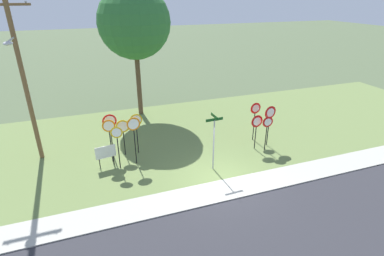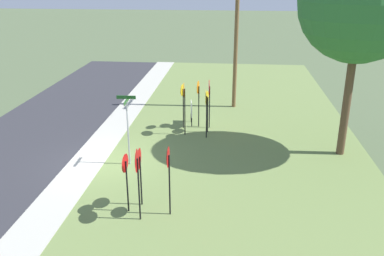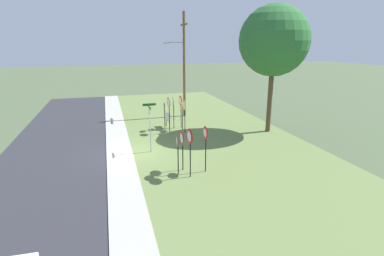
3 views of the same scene
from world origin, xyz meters
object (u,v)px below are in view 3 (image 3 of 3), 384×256
object	(u,v)px
stop_sign_near_left	(169,107)
stop_sign_far_center	(182,110)
stop_sign_far_left	(173,106)
utility_pole	(183,62)
yield_sign_near_left	(190,141)
yield_sign_far_right	(177,145)
street_name_post	(150,124)
yield_sign_far_left	(205,138)
stop_sign_far_right	(184,110)
oak_tree_left	(274,41)
yield_sign_near_right	(182,141)
stop_sign_center_tall	(181,104)
notice_board	(168,117)
stop_sign_near_right	(164,108)

from	to	relation	value
stop_sign_near_left	stop_sign_far_center	xyz separation A→B (m)	(-0.46, 1.14, -0.40)
stop_sign_far_left	utility_pole	bearing A→B (deg)	159.41
yield_sign_near_left	yield_sign_far_right	xyz separation A→B (m)	(-0.48, -0.53, -0.34)
stop_sign_far_center	yield_sign_far_right	xyz separation A→B (m)	(8.06, -2.27, 0.00)
street_name_post	yield_sign_far_right	bearing A→B (deg)	10.68
stop_sign_far_center	yield_sign_far_left	xyz separation A→B (m)	(8.12, -0.77, 0.28)
stop_sign_far_right	yield_sign_far_right	distance (m)	7.64
stop_sign_far_center	stop_sign_far_right	distance (m)	0.80
stop_sign_far_center	oak_tree_left	world-z (taller)	oak_tree_left
yield_sign_near_right	yield_sign_far_right	size ratio (longest dim) A/B	1.01
stop_sign_near_left	yield_sign_near_right	world-z (taller)	stop_sign_near_left
stop_sign_far_right	yield_sign_near_left	world-z (taller)	yield_sign_near_left
stop_sign_far_center	utility_pole	size ratio (longest dim) A/B	0.24
stop_sign_far_center	stop_sign_center_tall	bearing A→B (deg)	-176.70
notice_board	yield_sign_far_left	bearing A→B (deg)	-7.29
yield_sign_far_right	notice_board	world-z (taller)	yield_sign_far_right
stop_sign_far_left	street_name_post	size ratio (longest dim) A/B	0.82
stop_sign_far_right	oak_tree_left	distance (m)	8.26
stop_sign_near_left	stop_sign_near_right	bearing A→B (deg)	-175.52
stop_sign_near_right	yield_sign_near_right	size ratio (longest dim) A/B	1.11
stop_sign_far_right	yield_sign_far_left	size ratio (longest dim) A/B	0.98
yield_sign_near_right	notice_board	world-z (taller)	yield_sign_near_right
stop_sign_far_center	yield_sign_far_right	bearing A→B (deg)	-8.17
street_name_post	oak_tree_left	bearing A→B (deg)	100.49
stop_sign_far_right	yield_sign_near_left	xyz separation A→B (m)	(7.77, -1.74, 0.15)
stop_sign_center_tall	yield_sign_near_left	size ratio (longest dim) A/B	1.02
stop_sign_far_left	yield_sign_near_right	distance (m)	8.48
stop_sign_near_right	stop_sign_far_left	size ratio (longest dim) A/B	0.95
stop_sign_center_tall	yield_sign_near_left	distance (m)	9.40
stop_sign_far_center	oak_tree_left	bearing A→B (deg)	79.05
notice_board	oak_tree_left	size ratio (longest dim) A/B	0.13
yield_sign_far_right	utility_pole	world-z (taller)	utility_pole
stop_sign_far_left	oak_tree_left	size ratio (longest dim) A/B	0.27
stop_sign_far_center	utility_pole	bearing A→B (deg)	172.23
utility_pole	street_name_post	bearing A→B (deg)	-26.33
stop_sign_far_left	yield_sign_near_right	bearing A→B (deg)	-4.75
stop_sign_near_left	stop_sign_near_right	distance (m)	0.99
yield_sign_far_right	yield_sign_far_left	bearing A→B (deg)	92.95
yield_sign_near_left	street_name_post	xyz separation A→B (m)	(-4.29, -1.39, -0.10)
stop_sign_far_left	stop_sign_near_right	bearing A→B (deg)	-64.33
yield_sign_near_left	notice_board	bearing A→B (deg)	169.36
yield_sign_near_right	yield_sign_far_left	bearing A→B (deg)	62.94
stop_sign_center_tall	notice_board	xyz separation A→B (m)	(-0.45, -0.99, -1.12)
yield_sign_near_right	yield_sign_far_right	world-z (taller)	yield_sign_near_right
yield_sign_near_left	yield_sign_far_left	distance (m)	1.07
stop_sign_near_right	stop_sign_center_tall	xyz separation A→B (m)	(-0.21, 1.39, 0.20)
notice_board	stop_sign_far_right	bearing A→B (deg)	17.75
stop_sign_center_tall	notice_board	world-z (taller)	stop_sign_center_tall
stop_sign_center_tall	yield_sign_far_left	world-z (taller)	stop_sign_center_tall
yield_sign_near_left	oak_tree_left	world-z (taller)	oak_tree_left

